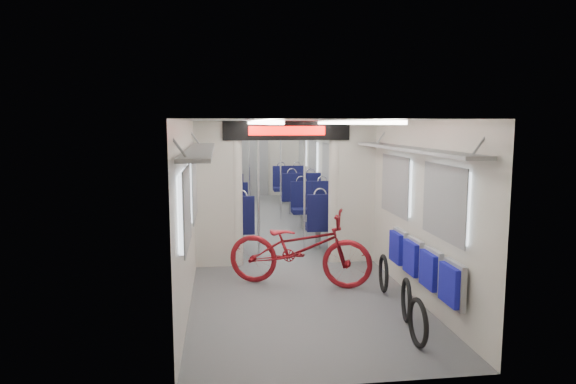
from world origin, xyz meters
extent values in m
plane|color=#515456|center=(0.00, 0.00, 0.00)|extent=(12.00, 12.00, 0.00)
cube|color=beige|center=(-1.45, 0.00, 1.15)|extent=(0.02, 12.00, 2.30)
cube|color=beige|center=(1.45, 0.00, 1.15)|extent=(0.02, 12.00, 2.30)
cube|color=beige|center=(0.00, 6.00, 1.15)|extent=(2.90, 0.02, 2.30)
cube|color=beige|center=(0.00, -6.00, 1.15)|extent=(2.90, 0.02, 2.30)
cube|color=silver|center=(0.00, 0.00, 2.30)|extent=(2.90, 12.00, 0.02)
cube|color=white|center=(-0.55, 0.00, 2.27)|extent=(0.12, 11.40, 0.04)
cube|color=white|center=(0.55, 0.00, 2.27)|extent=(0.12, 11.40, 0.04)
cube|color=beige|center=(-1.12, -2.00, 1.00)|extent=(0.65, 0.18, 2.00)
cube|color=beige|center=(1.12, -2.00, 1.00)|extent=(0.65, 0.18, 2.00)
cube|color=beige|center=(0.00, -2.00, 2.15)|extent=(2.90, 0.18, 0.30)
cylinder|color=beige|center=(-0.80, -2.00, 1.00)|extent=(0.20, 0.20, 2.00)
cylinder|color=beige|center=(0.80, -2.00, 1.00)|extent=(0.20, 0.20, 2.00)
cube|color=black|center=(0.00, -2.11, 2.15)|extent=(2.00, 0.03, 0.30)
cube|color=#FF0C07|center=(0.00, -2.13, 2.15)|extent=(1.20, 0.02, 0.14)
cube|color=silver|center=(-1.42, -4.80, 1.40)|extent=(0.04, 1.00, 0.75)
cube|color=silver|center=(1.42, -4.80, 1.40)|extent=(0.04, 1.00, 0.75)
cube|color=silver|center=(-1.42, -3.20, 1.40)|extent=(0.04, 1.00, 0.75)
cube|color=silver|center=(1.42, -3.20, 1.40)|extent=(0.04, 1.00, 0.75)
cube|color=silver|center=(-1.42, -0.50, 1.40)|extent=(0.04, 1.00, 0.75)
cube|color=silver|center=(1.42, -0.50, 1.40)|extent=(0.04, 1.00, 0.75)
cube|color=silver|center=(-1.42, 1.40, 1.40)|extent=(0.04, 1.00, 0.75)
cube|color=silver|center=(1.42, 1.40, 1.40)|extent=(0.04, 1.00, 0.75)
cube|color=silver|center=(-1.42, 3.30, 1.40)|extent=(0.04, 1.00, 0.75)
cube|color=silver|center=(1.42, 3.30, 1.40)|extent=(0.04, 1.00, 0.75)
cube|color=silver|center=(-1.42, 5.10, 1.40)|extent=(0.04, 1.00, 0.75)
cube|color=silver|center=(1.42, 5.10, 1.40)|extent=(0.04, 1.00, 0.75)
cube|color=gray|center=(-1.27, -4.00, 1.95)|extent=(0.30, 3.60, 0.04)
cube|color=gray|center=(1.27, -4.00, 1.95)|extent=(0.30, 3.60, 0.04)
cube|color=gray|center=(-1.27, 2.00, 1.95)|extent=(0.30, 7.60, 0.04)
cube|color=gray|center=(1.27, 2.00, 1.95)|extent=(0.30, 7.60, 0.04)
cube|color=gray|center=(0.00, 5.94, 1.00)|extent=(0.90, 0.05, 2.00)
imported|color=maroon|center=(0.04, -3.18, 0.53)|extent=(2.15, 1.34, 1.07)
cube|color=gray|center=(1.38, -5.17, 0.58)|extent=(0.06, 0.43, 0.49)
cube|color=#110F90|center=(1.32, -5.17, 0.58)|extent=(0.06, 0.39, 0.41)
cube|color=gray|center=(1.38, -4.62, 0.58)|extent=(0.06, 0.43, 0.49)
cube|color=#110F90|center=(1.32, -4.62, 0.58)|extent=(0.06, 0.39, 0.41)
cube|color=gray|center=(1.38, -4.07, 0.58)|extent=(0.06, 0.43, 0.49)
cube|color=#110F90|center=(1.32, -4.07, 0.58)|extent=(0.06, 0.39, 0.41)
cube|color=gray|center=(1.38, -3.52, 0.58)|extent=(0.06, 0.43, 0.49)
cube|color=#110F90|center=(1.32, -3.52, 0.58)|extent=(0.06, 0.39, 0.41)
torus|color=black|center=(0.92, -5.34, 0.23)|extent=(0.06, 0.51, 0.51)
torus|color=black|center=(1.04, -4.69, 0.23)|extent=(0.15, 0.51, 0.52)
torus|color=black|center=(1.11, -3.64, 0.23)|extent=(0.12, 0.52, 0.52)
cube|color=#0C0D34|center=(-0.70, -1.18, 0.40)|extent=(0.47, 0.43, 0.10)
cylinder|color=gray|center=(-0.70, -1.18, 0.17)|extent=(0.10, 0.10, 0.35)
cube|color=#0C0D34|center=(-0.70, -1.35, 0.73)|extent=(0.47, 0.08, 0.57)
torus|color=silver|center=(-0.70, -1.35, 1.02)|extent=(0.23, 0.03, 0.23)
cube|color=#0C0D34|center=(-0.70, 0.58, 0.40)|extent=(0.47, 0.43, 0.10)
cylinder|color=gray|center=(-0.70, 0.58, 0.17)|extent=(0.10, 0.10, 0.35)
cube|color=#0C0D34|center=(-0.70, 0.76, 0.73)|extent=(0.47, 0.08, 0.57)
torus|color=silver|center=(-0.70, 0.76, 1.02)|extent=(0.23, 0.03, 0.23)
cube|color=#0C0D34|center=(-1.17, -1.18, 0.40)|extent=(0.47, 0.43, 0.10)
cylinder|color=gray|center=(-1.17, -1.18, 0.17)|extent=(0.10, 0.10, 0.35)
cube|color=#0C0D34|center=(-1.17, -1.35, 0.73)|extent=(0.47, 0.08, 0.57)
torus|color=silver|center=(-1.17, -1.35, 1.02)|extent=(0.23, 0.03, 0.23)
cube|color=#0C0D34|center=(-1.17, 0.58, 0.40)|extent=(0.47, 0.43, 0.10)
cylinder|color=gray|center=(-1.17, 0.58, 0.17)|extent=(0.10, 0.10, 0.35)
cube|color=#0C0D34|center=(-1.17, 0.76, 0.73)|extent=(0.47, 0.08, 0.57)
torus|color=silver|center=(-1.17, 0.76, 1.02)|extent=(0.23, 0.03, 0.23)
cube|color=#0C0D34|center=(0.70, -1.11, 0.40)|extent=(0.46, 0.43, 0.10)
cylinder|color=gray|center=(0.70, -1.11, 0.17)|extent=(0.10, 0.10, 0.35)
cube|color=#0C0D34|center=(0.70, -1.29, 0.73)|extent=(0.46, 0.08, 0.57)
torus|color=silver|center=(0.70, -1.29, 1.02)|extent=(0.23, 0.03, 0.23)
cube|color=#0C0D34|center=(0.70, 0.64, 0.40)|extent=(0.46, 0.43, 0.10)
cylinder|color=gray|center=(0.70, 0.64, 0.17)|extent=(0.10, 0.10, 0.35)
cube|color=#0C0D34|center=(0.70, 0.81, 0.73)|extent=(0.46, 0.08, 0.57)
torus|color=silver|center=(0.70, 0.81, 1.02)|extent=(0.23, 0.03, 0.23)
cube|color=#0C0D34|center=(1.17, -1.11, 0.40)|extent=(0.46, 0.43, 0.10)
cylinder|color=gray|center=(1.17, -1.11, 0.17)|extent=(0.10, 0.10, 0.35)
cube|color=#0C0D34|center=(1.17, -1.29, 0.73)|extent=(0.46, 0.08, 0.57)
torus|color=silver|center=(1.17, -1.29, 1.02)|extent=(0.23, 0.03, 0.23)
cube|color=#0C0D34|center=(1.17, 0.64, 0.40)|extent=(0.46, 0.43, 0.10)
cylinder|color=gray|center=(1.17, 0.64, 0.17)|extent=(0.10, 0.10, 0.35)
cube|color=#0C0D34|center=(1.17, 0.81, 0.73)|extent=(0.46, 0.08, 0.57)
torus|color=silver|center=(1.17, 0.81, 1.02)|extent=(0.23, 0.03, 0.23)
cube|color=#0C0D34|center=(-0.70, 2.94, 0.40)|extent=(0.45, 0.42, 0.10)
cylinder|color=gray|center=(-0.70, 2.94, 0.17)|extent=(0.10, 0.10, 0.35)
cube|color=#0C0D34|center=(-0.70, 2.77, 0.73)|extent=(0.45, 0.08, 0.55)
torus|color=silver|center=(-0.70, 2.77, 1.00)|extent=(0.23, 0.03, 0.23)
cube|color=#0C0D34|center=(-0.70, 4.66, 0.40)|extent=(0.45, 0.42, 0.10)
cylinder|color=gray|center=(-0.70, 4.66, 0.17)|extent=(0.10, 0.10, 0.35)
cube|color=#0C0D34|center=(-0.70, 4.83, 0.73)|extent=(0.45, 0.08, 0.55)
torus|color=silver|center=(-0.70, 4.83, 1.00)|extent=(0.23, 0.03, 0.23)
cube|color=#0C0D34|center=(-1.17, 2.94, 0.40)|extent=(0.45, 0.42, 0.10)
cylinder|color=gray|center=(-1.17, 2.94, 0.17)|extent=(0.10, 0.10, 0.35)
cube|color=#0C0D34|center=(-1.17, 2.77, 0.73)|extent=(0.45, 0.08, 0.55)
torus|color=silver|center=(-1.17, 2.77, 1.00)|extent=(0.23, 0.03, 0.23)
cube|color=#0C0D34|center=(-1.17, 4.66, 0.40)|extent=(0.45, 0.42, 0.10)
cylinder|color=gray|center=(-1.17, 4.66, 0.17)|extent=(0.10, 0.10, 0.35)
cube|color=#0C0D34|center=(-1.17, 4.83, 0.73)|extent=(0.45, 0.08, 0.55)
torus|color=silver|center=(-1.17, 4.83, 1.00)|extent=(0.23, 0.03, 0.23)
cube|color=#0C0D34|center=(0.70, 2.48, 0.40)|extent=(0.49, 0.46, 0.10)
cylinder|color=gray|center=(0.70, 2.48, 0.17)|extent=(0.10, 0.10, 0.35)
cube|color=#0C0D34|center=(0.70, 2.30, 0.75)|extent=(0.49, 0.09, 0.60)
torus|color=silver|center=(0.70, 2.30, 1.05)|extent=(0.25, 0.03, 0.25)
cube|color=#0C0D34|center=(0.70, 4.34, 0.40)|extent=(0.49, 0.46, 0.10)
cylinder|color=gray|center=(0.70, 4.34, 0.17)|extent=(0.10, 0.10, 0.35)
cube|color=#0C0D34|center=(0.70, 4.52, 0.75)|extent=(0.49, 0.09, 0.60)
torus|color=silver|center=(0.70, 4.52, 1.05)|extent=(0.25, 0.03, 0.25)
cube|color=#0C0D34|center=(1.17, 2.48, 0.40)|extent=(0.49, 0.46, 0.10)
cylinder|color=gray|center=(1.17, 2.48, 0.17)|extent=(0.10, 0.10, 0.35)
cube|color=#0C0D34|center=(1.17, 2.30, 0.75)|extent=(0.49, 0.09, 0.60)
torus|color=silver|center=(1.17, 2.30, 1.05)|extent=(0.25, 0.03, 0.25)
cube|color=#0C0D34|center=(1.17, 4.34, 0.40)|extent=(0.49, 0.46, 0.10)
cylinder|color=gray|center=(1.17, 4.34, 0.17)|extent=(0.10, 0.10, 0.35)
cube|color=#0C0D34|center=(1.17, 4.52, 0.75)|extent=(0.49, 0.09, 0.60)
torus|color=silver|center=(1.17, 4.52, 1.05)|extent=(0.25, 0.03, 0.25)
cylinder|color=silver|center=(-0.42, -1.62, 1.15)|extent=(0.04, 0.04, 2.30)
cylinder|color=silver|center=(0.41, -1.33, 1.15)|extent=(0.04, 0.04, 2.30)
cylinder|color=silver|center=(-0.36, 2.06, 1.15)|extent=(0.04, 0.04, 2.30)
cylinder|color=silver|center=(0.36, 1.81, 1.15)|extent=(0.04, 0.04, 2.30)
camera|label=1|loc=(-1.04, -10.11, 2.26)|focal=32.00mm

